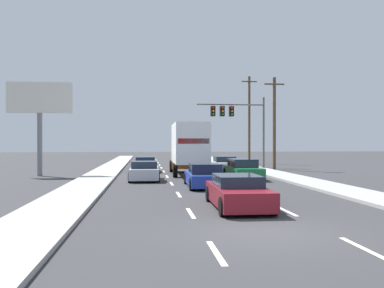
{
  "coord_description": "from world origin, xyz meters",
  "views": [
    {
      "loc": [
        -3.25,
        -10.66,
        2.42
      ],
      "look_at": [
        -0.11,
        16.39,
        2.32
      ],
      "focal_mm": 37.89,
      "sensor_mm": 36.0,
      "label": 1
    }
  ],
  "objects_px": {
    "box_truck": "(188,146)",
    "car_green": "(243,170)",
    "car_maroon": "(238,192)",
    "car_silver": "(144,172)",
    "utility_pole_far": "(249,119)",
    "car_navy": "(145,165)",
    "traffic_signal_mast": "(233,116)",
    "car_white": "(224,164)",
    "utility_pole_mid": "(274,122)",
    "roadside_billboard": "(40,108)",
    "car_blue": "(204,176)"
  },
  "relations": [
    {
      "from": "box_truck",
      "to": "car_green",
      "type": "xyz_separation_m",
      "value": [
        3.22,
        -3.83,
        -1.53
      ]
    },
    {
      "from": "car_maroon",
      "to": "car_green",
      "type": "relative_size",
      "value": 1.01
    },
    {
      "from": "car_silver",
      "to": "utility_pole_far",
      "type": "bearing_deg",
      "value": 58.75
    },
    {
      "from": "car_navy",
      "to": "traffic_signal_mast",
      "type": "bearing_deg",
      "value": 26.37
    },
    {
      "from": "car_silver",
      "to": "car_white",
      "type": "distance_m",
      "value": 10.02
    },
    {
      "from": "car_white",
      "to": "utility_pole_mid",
      "type": "height_order",
      "value": "utility_pole_mid"
    },
    {
      "from": "box_truck",
      "to": "car_green",
      "type": "height_order",
      "value": "box_truck"
    },
    {
      "from": "utility_pole_far",
      "to": "roadside_billboard",
      "type": "bearing_deg",
      "value": -141.67
    },
    {
      "from": "car_silver",
      "to": "box_truck",
      "type": "height_order",
      "value": "box_truck"
    },
    {
      "from": "car_white",
      "to": "car_maroon",
      "type": "bearing_deg",
      "value": -99.7
    },
    {
      "from": "car_maroon",
      "to": "traffic_signal_mast",
      "type": "relative_size",
      "value": 0.67
    },
    {
      "from": "roadside_billboard",
      "to": "traffic_signal_mast",
      "type": "bearing_deg",
      "value": 25.43
    },
    {
      "from": "car_silver",
      "to": "car_maroon",
      "type": "height_order",
      "value": "car_silver"
    },
    {
      "from": "traffic_signal_mast",
      "to": "roadside_billboard",
      "type": "xyz_separation_m",
      "value": [
        -15.97,
        -7.59,
        -0.06
      ]
    },
    {
      "from": "car_green",
      "to": "roadside_billboard",
      "type": "height_order",
      "value": "roadside_billboard"
    },
    {
      "from": "car_maroon",
      "to": "utility_pole_far",
      "type": "bearing_deg",
      "value": 74.56
    },
    {
      "from": "car_navy",
      "to": "car_silver",
      "type": "height_order",
      "value": "car_silver"
    },
    {
      "from": "utility_pole_far",
      "to": "roadside_billboard",
      "type": "height_order",
      "value": "utility_pole_far"
    },
    {
      "from": "car_silver",
      "to": "roadside_billboard",
      "type": "height_order",
      "value": "roadside_billboard"
    },
    {
      "from": "utility_pole_mid",
      "to": "car_silver",
      "type": "bearing_deg",
      "value": -142.69
    },
    {
      "from": "car_blue",
      "to": "car_maroon",
      "type": "xyz_separation_m",
      "value": [
        0.21,
        -7.06,
        -0.01
      ]
    },
    {
      "from": "car_white",
      "to": "traffic_signal_mast",
      "type": "relative_size",
      "value": 0.7
    },
    {
      "from": "car_navy",
      "to": "car_white",
      "type": "xyz_separation_m",
      "value": [
        6.6,
        -0.31,
        -0.0
      ]
    },
    {
      "from": "car_silver",
      "to": "car_green",
      "type": "xyz_separation_m",
      "value": [
        6.47,
        0.25,
        0.05
      ]
    },
    {
      "from": "car_blue",
      "to": "car_green",
      "type": "bearing_deg",
      "value": 54.09
    },
    {
      "from": "box_truck",
      "to": "traffic_signal_mast",
      "type": "xyz_separation_m",
      "value": [
        5.17,
        7.88,
        2.84
      ]
    },
    {
      "from": "utility_pole_far",
      "to": "roadside_billboard",
      "type": "relative_size",
      "value": 1.49
    },
    {
      "from": "traffic_signal_mast",
      "to": "utility_pole_mid",
      "type": "xyz_separation_m",
      "value": [
        2.96,
        -3.28,
        -0.76
      ]
    },
    {
      "from": "car_white",
      "to": "roadside_billboard",
      "type": "xyz_separation_m",
      "value": [
        -14.2,
        -3.13,
        4.35
      ]
    },
    {
      "from": "car_maroon",
      "to": "utility_pole_far",
      "type": "distance_m",
      "value": 32.64
    },
    {
      "from": "car_blue",
      "to": "utility_pole_far",
      "type": "xyz_separation_m",
      "value": [
        8.81,
        24.08,
        4.61
      ]
    },
    {
      "from": "car_blue",
      "to": "car_maroon",
      "type": "bearing_deg",
      "value": -88.3
    },
    {
      "from": "car_silver",
      "to": "traffic_signal_mast",
      "type": "height_order",
      "value": "traffic_signal_mast"
    },
    {
      "from": "roadside_billboard",
      "to": "car_white",
      "type": "bearing_deg",
      "value": 12.43
    },
    {
      "from": "box_truck",
      "to": "car_green",
      "type": "distance_m",
      "value": 5.23
    },
    {
      "from": "car_maroon",
      "to": "car_white",
      "type": "bearing_deg",
      "value": 80.3
    },
    {
      "from": "car_navy",
      "to": "car_maroon",
      "type": "bearing_deg",
      "value": -79.93
    },
    {
      "from": "car_maroon",
      "to": "utility_pole_far",
      "type": "relative_size",
      "value": 0.45
    },
    {
      "from": "car_green",
      "to": "utility_pole_far",
      "type": "bearing_deg",
      "value": 74.12
    },
    {
      "from": "car_maroon",
      "to": "traffic_signal_mast",
      "type": "bearing_deg",
      "value": 77.9
    },
    {
      "from": "traffic_signal_mast",
      "to": "utility_pole_mid",
      "type": "height_order",
      "value": "utility_pole_mid"
    },
    {
      "from": "utility_pole_mid",
      "to": "roadside_billboard",
      "type": "relative_size",
      "value": 1.2
    },
    {
      "from": "traffic_signal_mast",
      "to": "car_blue",
      "type": "bearing_deg",
      "value": -107.79
    },
    {
      "from": "box_truck",
      "to": "car_maroon",
      "type": "xyz_separation_m",
      "value": [
        0.19,
        -15.36,
        -1.57
      ]
    },
    {
      "from": "car_blue",
      "to": "car_maroon",
      "type": "height_order",
      "value": "car_blue"
    },
    {
      "from": "car_white",
      "to": "car_green",
      "type": "height_order",
      "value": "car_green"
    },
    {
      "from": "car_silver",
      "to": "car_blue",
      "type": "distance_m",
      "value": 5.32
    },
    {
      "from": "car_blue",
      "to": "utility_pole_far",
      "type": "bearing_deg",
      "value": 69.9
    },
    {
      "from": "car_white",
      "to": "roadside_billboard",
      "type": "distance_m",
      "value": 15.17
    },
    {
      "from": "car_green",
      "to": "box_truck",
      "type": "bearing_deg",
      "value": 130.06
    }
  ]
}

